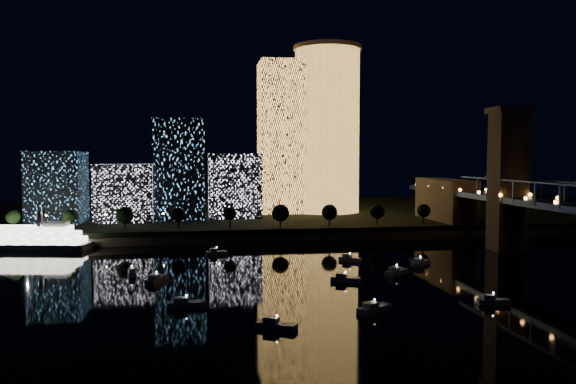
% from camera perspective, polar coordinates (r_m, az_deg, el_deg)
% --- Properties ---
extents(ground, '(520.00, 520.00, 0.00)m').
position_cam_1_polar(ground, '(141.90, 8.45, -9.83)').
color(ground, black).
rests_on(ground, ground).
extents(far_bank, '(420.00, 160.00, 5.00)m').
position_cam_1_polar(far_bank, '(296.14, -0.83, -2.26)').
color(far_bank, black).
rests_on(far_bank, ground).
extents(seawall, '(420.00, 6.00, 3.00)m').
position_cam_1_polar(seawall, '(219.89, 2.04, -4.59)').
color(seawall, '#6B5E4C').
rests_on(seawall, ground).
extents(tower_cylindrical, '(34.00, 34.00, 82.58)m').
position_cam_1_polar(tower_cylindrical, '(283.18, 4.00, 6.35)').
color(tower_cylindrical, '#EEA94C').
rests_on(tower_cylindrical, far_bank).
extents(tower_rectangular, '(23.48, 23.48, 74.72)m').
position_cam_1_polar(tower_rectangular, '(281.03, -0.52, 5.56)').
color(tower_rectangular, '#EEA94C').
rests_on(tower_rectangular, far_bank).
extents(midrise_blocks, '(98.12, 36.85, 44.44)m').
position_cam_1_polar(midrise_blocks, '(257.24, -13.28, 1.17)').
color(midrise_blocks, silver).
rests_on(midrise_blocks, far_bank).
extents(riverboat, '(48.39, 18.20, 14.30)m').
position_cam_1_polar(riverboat, '(221.27, -25.53, -4.33)').
color(riverboat, silver).
rests_on(riverboat, ground).
extents(motorboats, '(90.52, 87.83, 2.78)m').
position_cam_1_polar(motorboats, '(147.48, 2.09, -8.95)').
color(motorboats, silver).
rests_on(motorboats, ground).
extents(esplanade_trees, '(165.38, 6.93, 8.96)m').
position_cam_1_polar(esplanade_trees, '(221.42, -4.57, -2.20)').
color(esplanade_trees, black).
rests_on(esplanade_trees, far_bank).
extents(street_lamps, '(132.70, 0.70, 5.65)m').
position_cam_1_polar(street_lamps, '(227.03, -7.00, -2.44)').
color(street_lamps, black).
rests_on(street_lamps, far_bank).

